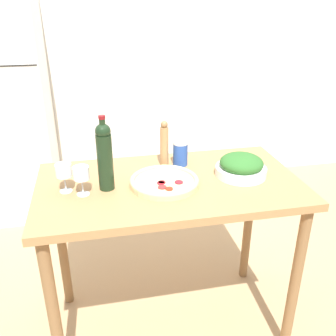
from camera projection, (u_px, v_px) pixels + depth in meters
ground_plane at (169, 321)px, 2.29m from camera, size 14.00×14.00×0.00m
wall_back at (126, 56)px, 3.51m from camera, size 6.40×0.08×2.60m
refrigerator at (1, 111)px, 3.12m from camera, size 0.77×0.67×1.88m
prep_counter at (169, 204)px, 1.95m from camera, size 1.33×0.73×0.96m
wine_bottle at (105, 155)px, 1.75m from camera, size 0.07×0.07×0.37m
wine_glass_near at (81, 175)px, 1.73m from camera, size 0.08×0.08×0.14m
wine_glass_far at (64, 172)px, 1.75m from camera, size 0.08×0.08×0.14m
pepper_mill at (164, 145)px, 2.02m from camera, size 0.05×0.05×0.26m
salad_bowl at (241, 167)px, 1.94m from camera, size 0.27×0.27×0.12m
homemade_pizza at (164, 181)px, 1.86m from camera, size 0.34×0.34×0.04m
salt_canister at (180, 153)px, 2.06m from camera, size 0.08×0.08×0.14m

